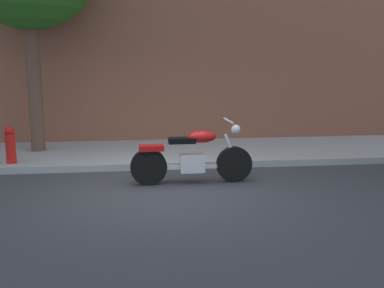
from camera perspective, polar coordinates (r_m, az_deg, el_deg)
The scene contains 4 objects.
ground_plane at distance 7.69m, azimuth -3.62°, elevation -5.95°, with size 60.00×60.00×0.00m, color #38383D.
sidewalk at distance 10.52m, azimuth -4.58°, elevation -1.14°, with size 24.63×2.89×0.14m, color #A3A3A3.
motorcycle at distance 8.02m, azimuth -0.02°, elevation -1.80°, with size 2.21×0.70×1.15m.
fire_hydrant at distance 9.75m, azimuth -22.15°, elevation -0.48°, with size 0.20×0.20×0.91m.
Camera 1 is at (-0.42, -7.37, 2.14)m, focal length 41.75 mm.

